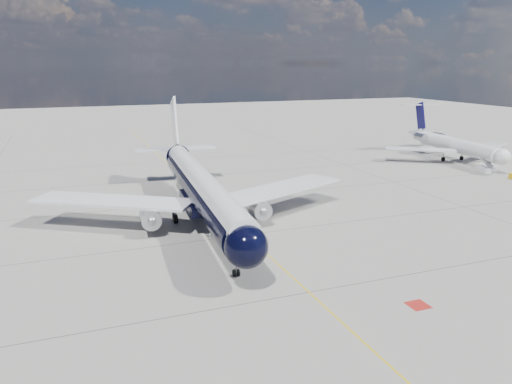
% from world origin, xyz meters
% --- Properties ---
extents(ground, '(320.00, 320.00, 0.00)m').
position_xyz_m(ground, '(0.00, 30.00, 0.00)').
color(ground, '#9A978F').
rests_on(ground, ground).
extents(taxiway_centerline, '(0.16, 160.00, 0.01)m').
position_xyz_m(taxiway_centerline, '(0.00, 25.00, 0.00)').
color(taxiway_centerline, '#DAB60B').
rests_on(taxiway_centerline, ground).
extents(red_marking, '(1.60, 1.60, 0.01)m').
position_xyz_m(red_marking, '(6.80, -10.00, 0.00)').
color(red_marking, maroon).
rests_on(red_marking, ground).
extents(main_airliner, '(37.78, 46.12, 13.32)m').
position_xyz_m(main_airliner, '(-3.19, 16.85, 4.13)').
color(main_airliner, black).
rests_on(main_airliner, ground).
extents(regional_jet, '(26.31, 30.42, 10.30)m').
position_xyz_m(regional_jet, '(51.36, 36.74, 3.25)').
color(regional_jet, white).
rests_on(regional_jet, ground).
extents(boarding_stair, '(2.41, 2.93, 3.07)m').
position_xyz_m(boarding_stair, '(49.40, 25.94, 0.57)').
color(boarding_stair, white).
rests_on(boarding_stair, ground).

